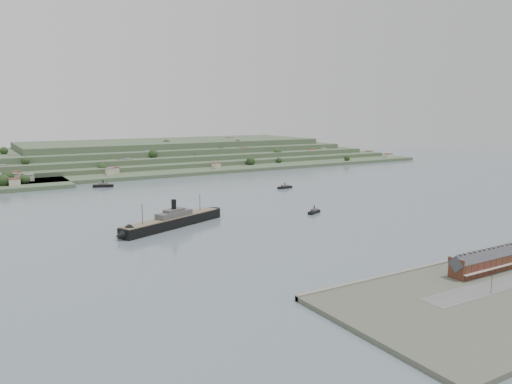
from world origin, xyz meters
TOP-DOWN VIEW (x-y plane):
  - ground at (0.00, 0.00)m, footprint 1400.00×1400.00m
  - terrace_row at (-10.00, -168.02)m, footprint 55.60×9.80m
  - far_peninsula at (27.91, 393.10)m, footprint 760.00×309.00m
  - steamship at (-106.94, -2.57)m, footprint 86.62×43.47m
  - tugboat at (2.22, -14.11)m, footprint 13.69×8.78m
  - ferry_west at (-99.97, 197.58)m, footprint 20.46×12.50m
  - ferry_east at (51.62, 97.53)m, footprint 15.91×5.36m

SIDE VIEW (x-z plane):
  - ground at x=0.00m, z-range 0.00..0.00m
  - ferry_east at x=51.62m, z-range -1.52..4.35m
  - tugboat at x=2.22m, z-range -1.54..4.49m
  - ferry_west at x=-99.97m, z-range -1.93..5.51m
  - steamship at x=-106.94m, z-range -6.91..15.00m
  - terrace_row at x=-10.00m, z-range 1.30..12.38m
  - far_peninsula at x=27.91m, z-range -3.12..26.88m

